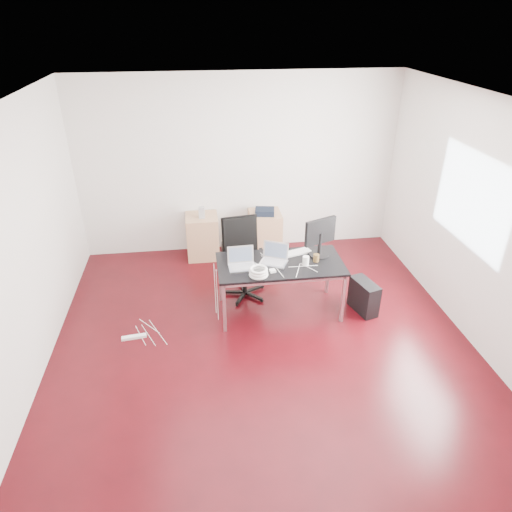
{
  "coord_description": "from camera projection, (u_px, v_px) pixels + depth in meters",
  "views": [
    {
      "loc": [
        -0.67,
        -4.4,
        3.58
      ],
      "look_at": [
        0.0,
        0.55,
        0.85
      ],
      "focal_mm": 32.0,
      "sensor_mm": 36.0,
      "label": 1
    }
  ],
  "objects": [
    {
      "name": "pc_tower",
      "position": [
        364.0,
        296.0,
        6.03
      ],
      "size": [
        0.31,
        0.49,
        0.44
      ],
      "primitive_type": "cube",
      "rotation": [
        0.0,
        0.0,
        0.27
      ],
      "color": "black",
      "rests_on": "ground"
    },
    {
      "name": "wastebasket",
      "position": [
        229.0,
        250.0,
        7.35
      ],
      "size": [
        0.27,
        0.27,
        0.28
      ],
      "primitive_type": "cylinder",
      "rotation": [
        0.0,
        0.0,
        -0.13
      ],
      "color": "black",
      "rests_on": "ground"
    },
    {
      "name": "monitor",
      "position": [
        320.0,
        235.0,
        5.84
      ],
      "size": [
        0.43,
        0.26,
        0.51
      ],
      "rotation": [
        0.0,
        0.0,
        0.4
      ],
      "color": "black",
      "rests_on": "desk"
    },
    {
      "name": "cable_coil",
      "position": [
        258.0,
        272.0,
        5.48
      ],
      "size": [
        0.24,
        0.24,
        0.11
      ],
      "rotation": [
        0.0,
        0.0,
        0.16
      ],
      "color": "white",
      "rests_on": "desk"
    },
    {
      "name": "room_shell",
      "position": [
        266.0,
        235.0,
        4.96
      ],
      "size": [
        5.0,
        5.0,
        5.0
      ],
      "color": "#33050A",
      "rests_on": "ground"
    },
    {
      "name": "filing_cabinet_right",
      "position": [
        265.0,
        233.0,
        7.44
      ],
      "size": [
        0.5,
        0.5,
        0.7
      ],
      "primitive_type": "cube",
      "color": "#A67853",
      "rests_on": "ground"
    },
    {
      "name": "desk",
      "position": [
        280.0,
        267.0,
        5.81
      ],
      "size": [
        1.6,
        0.8,
        0.73
      ],
      "color": "black",
      "rests_on": "ground"
    },
    {
      "name": "speaker",
      "position": [
        202.0,
        212.0,
        7.05
      ],
      "size": [
        0.1,
        0.09,
        0.18
      ],
      "primitive_type": "cube",
      "rotation": [
        0.0,
        0.0,
        -0.1
      ],
      "color": "#9E9E9E",
      "rests_on": "filing_cabinet_left"
    },
    {
      "name": "cup_white",
      "position": [
        306.0,
        261.0,
        5.71
      ],
      "size": [
        0.1,
        0.1,
        0.12
      ],
      "primitive_type": "cylinder",
      "rotation": [
        0.0,
        0.0,
        0.36
      ],
      "color": "white",
      "rests_on": "desk"
    },
    {
      "name": "keyboard",
      "position": [
        295.0,
        253.0,
        6.0
      ],
      "size": [
        0.46,
        0.26,
        0.02
      ],
      "primitive_type": "cube",
      "rotation": [
        0.0,
        0.0,
        0.3
      ],
      "color": "white",
      "rests_on": "desk"
    },
    {
      "name": "office_chair",
      "position": [
        243.0,
        254.0,
        6.25
      ],
      "size": [
        0.54,
        0.56,
        1.08
      ],
      "rotation": [
        0.0,
        0.0,
        0.15
      ],
      "color": "black",
      "rests_on": "ground"
    },
    {
      "name": "laptop_left",
      "position": [
        242.0,
        262.0,
        5.68
      ],
      "size": [
        0.34,
        0.27,
        0.23
      ],
      "rotation": [
        0.0,
        0.0,
        0.04
      ],
      "color": "silver",
      "rests_on": "desk"
    },
    {
      "name": "laptop_right",
      "position": [
        274.0,
        258.0,
        5.79
      ],
      "size": [
        0.41,
        0.37,
        0.23
      ],
      "rotation": [
        0.0,
        0.0,
        -0.46
      ],
      "color": "silver",
      "rests_on": "desk"
    },
    {
      "name": "filing_cabinet_left",
      "position": [
        203.0,
        236.0,
        7.32
      ],
      "size": [
        0.5,
        0.5,
        0.7
      ],
      "primitive_type": "cube",
      "color": "#A67853",
      "rests_on": "ground"
    },
    {
      "name": "power_adapter",
      "position": [
        273.0,
        271.0,
        5.58
      ],
      "size": [
        0.08,
        0.08,
        0.03
      ],
      "primitive_type": "cube",
      "rotation": [
        0.0,
        0.0,
        0.23
      ],
      "color": "white",
      "rests_on": "desk"
    },
    {
      "name": "cup_brown",
      "position": [
        316.0,
        258.0,
        5.8
      ],
      "size": [
        0.1,
        0.1,
        0.1
      ],
      "primitive_type": "cylinder",
      "rotation": [
        0.0,
        0.0,
        -0.38
      ],
      "color": "brown",
      "rests_on": "desk"
    },
    {
      "name": "navy_garment",
      "position": [
        265.0,
        212.0,
        7.2
      ],
      "size": [
        0.34,
        0.29,
        0.09
      ],
      "primitive_type": "cube",
      "rotation": [
        0.0,
        0.0,
        -0.18
      ],
      "color": "black",
      "rests_on": "filing_cabinet_right"
    },
    {
      "name": "power_strip",
      "position": [
        134.0,
        337.0,
        5.6
      ],
      "size": [
        0.3,
        0.09,
        0.04
      ],
      "primitive_type": "cube",
      "rotation": [
        0.0,
        0.0,
        0.12
      ],
      "color": "white",
      "rests_on": "ground"
    }
  ]
}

